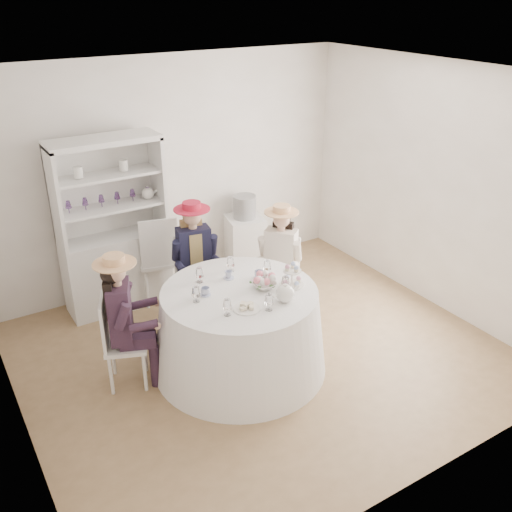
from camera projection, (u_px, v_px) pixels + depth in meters
ground at (261, 353)px, 5.76m from camera, size 4.50×4.50×0.00m
ceiling at (263, 76)px, 4.59m from camera, size 4.50×4.50×0.00m
wall_back at (171, 174)px, 6.71m from camera, size 4.50×0.00×4.50m
wall_front at (429, 335)px, 3.64m from camera, size 4.50×0.00×4.50m
wall_right at (435, 188)px, 6.24m from camera, size 0.00×4.50×4.50m
tea_table at (240, 330)px, 5.39m from camera, size 1.65×1.65×0.83m
hutch at (115, 249)px, 6.35m from camera, size 1.17×0.48×1.96m
side_table at (245, 243)px, 7.35m from camera, size 0.54×0.54×0.70m
hatbox at (245, 207)px, 7.14m from camera, size 0.34×0.34×0.29m
guest_left at (123, 314)px, 5.03m from camera, size 0.55×0.50×1.32m
guest_mid at (195, 254)px, 6.07m from camera, size 0.50×0.53×1.35m
guest_right at (280, 256)px, 6.12m from camera, size 0.56×0.54×1.30m
spare_chair at (159, 257)px, 6.45m from camera, size 0.53×0.53×1.07m
teacup_a at (205, 292)px, 5.13m from camera, size 0.11×0.11×0.07m
teacup_b at (229, 275)px, 5.42m from camera, size 0.09×0.09×0.07m
teacup_c at (259, 275)px, 5.42m from camera, size 0.11×0.11×0.07m
flower_bowl at (264, 286)px, 5.25m from camera, size 0.23×0.23×0.05m
flower_arrangement at (263, 279)px, 5.24m from camera, size 0.18×0.18×0.07m
table_teapot at (285, 293)px, 5.02m from camera, size 0.23×0.17×0.18m
sandwich_plate at (247, 308)px, 4.92m from camera, size 0.24×0.24×0.05m
cupcake_stand at (292, 278)px, 5.28m from camera, size 0.23×0.23×0.21m
stemware_set at (239, 284)px, 5.18m from camera, size 0.89×0.89×0.15m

